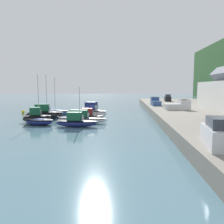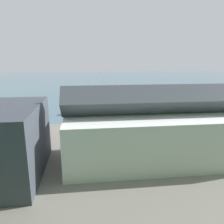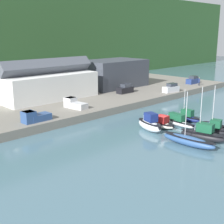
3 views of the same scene
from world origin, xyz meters
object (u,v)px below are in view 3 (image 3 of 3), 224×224
at_px(moored_boat_1, 161,123).
at_px(pickup_truck_0, 34,117).
at_px(pickup_truck_1, 74,104).
at_px(moored_boat_5, 203,134).
at_px(parked_car_1, 125,89).
at_px(parked_car_2, 193,80).
at_px(moored_boat_2, 175,121).
at_px(moored_boat_6, 214,129).
at_px(parked_car_3, 171,88).
at_px(moored_boat_3, 186,117).
at_px(moored_boat_4, 188,141).
at_px(moored_boat_7, 213,126).
at_px(moored_boat_0, 150,124).
at_px(dog_on_quay, 165,87).
at_px(person_on_quay, 199,81).

distance_m(moored_boat_1, pickup_truck_0, 20.87).
bearing_deg(pickup_truck_1, moored_boat_5, -86.96).
xyz_separation_m(parked_car_1, parked_car_2, (23.97, -3.59, 0.00)).
relative_size(moored_boat_2, moored_boat_6, 1.11).
bearing_deg(parked_car_3, parked_car_1, 59.45).
distance_m(moored_boat_1, moored_boat_3, 6.56).
distance_m(moored_boat_1, moored_boat_4, 8.92).
distance_m(moored_boat_2, moored_boat_7, 6.30).
distance_m(moored_boat_0, parked_car_1, 25.15).
relative_size(moored_boat_7, dog_on_quay, 5.28).
xyz_separation_m(moored_boat_5, person_on_quay, (35.74, 21.81, 1.53)).
height_order(moored_boat_3, parked_car_1, moored_boat_3).
relative_size(pickup_truck_1, person_on_quay, 2.30).
xyz_separation_m(moored_boat_7, parked_car_3, (15.99, 19.80, 1.80)).
relative_size(pickup_truck_0, dog_on_quay, 5.44).
distance_m(moored_boat_7, parked_car_2, 38.89).
distance_m(moored_boat_0, moored_boat_3, 9.25).
height_order(moored_boat_4, person_on_quay, moored_boat_4).
bearing_deg(person_on_quay, moored_boat_3, -153.41).
height_order(moored_boat_6, parked_car_3, moored_boat_6).
distance_m(parked_car_2, pickup_truck_1, 41.92).
bearing_deg(moored_boat_7, pickup_truck_0, 144.87).
distance_m(moored_boat_5, person_on_quay, 41.90).
bearing_deg(person_on_quay, moored_boat_0, -160.47).
height_order(moored_boat_5, pickup_truck_1, moored_boat_5).
relative_size(moored_boat_1, pickup_truck_0, 1.10).
bearing_deg(parked_car_1, moored_boat_6, 161.31).
xyz_separation_m(moored_boat_7, parked_car_2, (31.20, 23.15, 1.80)).
height_order(moored_boat_7, pickup_truck_0, pickup_truck_0).
height_order(moored_boat_5, person_on_quay, moored_boat_5).
relative_size(moored_boat_2, moored_boat_3, 1.41).
height_order(moored_boat_3, pickup_truck_1, moored_boat_3).
bearing_deg(moored_boat_4, parked_car_3, 37.44).
height_order(moored_boat_2, moored_boat_5, moored_boat_5).
height_order(moored_boat_5, dog_on_quay, moored_boat_5).
bearing_deg(moored_boat_6, moored_boat_5, 167.02).
distance_m(moored_boat_2, moored_boat_6, 7.33).
height_order(moored_boat_7, dog_on_quay, dog_on_quay).
distance_m(moored_boat_4, moored_boat_5, 3.28).
bearing_deg(moored_boat_4, moored_boat_6, -3.71).
xyz_separation_m(moored_boat_0, moored_boat_4, (-1.49, -8.14, -0.37)).
bearing_deg(moored_boat_7, moored_boat_1, 137.75).
relative_size(moored_boat_7, pickup_truck_0, 0.97).
bearing_deg(moored_boat_5, parked_car_2, 23.12).
height_order(moored_boat_2, parked_car_3, parked_car_3).
xyz_separation_m(moored_boat_4, parked_car_3, (25.56, 21.12, 1.61)).
bearing_deg(pickup_truck_1, moored_boat_4, -94.29).
relative_size(moored_boat_6, parked_car_3, 1.75).
distance_m(moored_boat_3, parked_car_3, 20.38).
relative_size(parked_car_1, dog_on_quay, 4.81).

